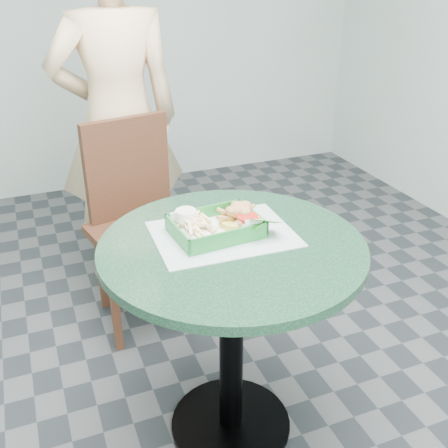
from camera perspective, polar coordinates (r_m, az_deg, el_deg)
name	(u,v)px	position (r m, az deg, el deg)	size (l,w,h in m)	color
floor	(231,425)	(2.08, 0.73, -20.99)	(4.00, 5.00, 0.02)	#303335
cafe_table	(232,295)	(1.69, 0.84, -7.69)	(0.82, 0.82, 0.75)	black
dining_chair	(135,210)	(2.38, -9.63, 1.47)	(0.40, 0.40, 0.93)	#472711
diner_person	(116,99)	(2.55, -11.64, 13.22)	(0.70, 0.46, 1.92)	beige
placemat	(223,239)	(1.65, -0.09, -1.70)	(0.43, 0.32, 0.00)	#A1B8B6
food_basket	(216,235)	(1.64, -0.87, -1.24)	(0.26, 0.19, 0.05)	#207A30
crab_sandwich	(240,220)	(1.66, 1.77, 0.41)	(0.13, 0.13, 0.08)	gold
fries_pile	(200,229)	(1.63, -2.67, -0.51)	(0.12, 0.13, 0.05)	#FBDD9E
sauce_ramekin	(187,219)	(1.66, -4.03, 0.52)	(0.07, 0.07, 0.04)	white
garnish_cup	(252,229)	(1.62, 3.06, -0.60)	(0.12, 0.11, 0.05)	white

